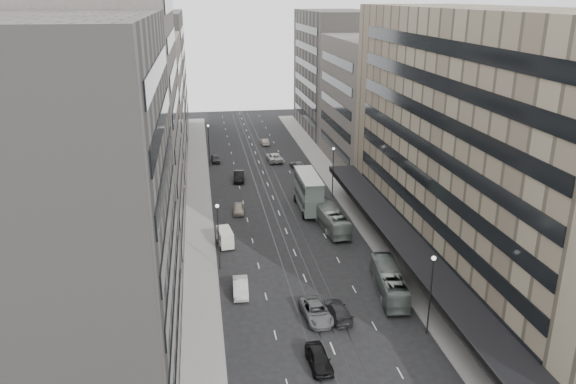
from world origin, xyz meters
TOP-DOWN VIEW (x-y plane):
  - ground at (0.00, 0.00)m, footprint 220.00×220.00m
  - sidewalk_right at (12.00, 37.50)m, footprint 4.00×125.00m
  - sidewalk_left at (-12.00, 37.50)m, footprint 4.00×125.00m
  - department_store at (21.45, 8.00)m, footprint 19.20×60.00m
  - building_right_mid at (21.50, 52.00)m, footprint 15.00×28.00m
  - building_right_far at (21.50, 82.00)m, footprint 15.00×32.00m
  - building_left_a at (-21.50, -8.00)m, footprint 15.00×28.00m
  - building_left_b at (-21.50, 19.00)m, footprint 15.00×26.00m
  - building_left_c at (-21.50, 46.00)m, footprint 15.00×28.00m
  - building_left_d at (-21.50, 79.00)m, footprint 15.00×38.00m
  - lamp_right_near at (9.70, -5.00)m, footprint 0.44×0.44m
  - lamp_right_far at (9.70, 35.00)m, footprint 0.44×0.44m
  - lamp_left_near at (-9.70, 12.00)m, footprint 0.44×0.44m
  - lamp_left_far at (-9.70, 55.00)m, footprint 0.44×0.44m
  - bus_near at (8.50, 3.03)m, footprint 3.83×10.77m
  - bus_far at (6.32, 21.93)m, footprint 3.37×11.17m
  - double_decker at (4.64, 29.72)m, footprint 3.23×10.27m
  - panel_van at (-8.69, 18.32)m, footprint 2.25×3.93m
  - sedan_0 at (-1.83, -8.41)m, footprint 2.05×4.69m
  - sedan_1 at (-7.68, 5.58)m, footprint 1.84×4.78m
  - sedan_2 at (-0.48, -0.70)m, footprint 2.96×5.80m
  - sedan_3 at (1.74, -0.81)m, footprint 2.49×5.32m
  - sedan_4 at (-6.08, 30.00)m, footprint 1.95×4.25m
  - sedan_5 at (-4.81, 45.78)m, footprint 2.18×5.25m
  - sedan_6 at (3.09, 57.09)m, footprint 3.07×6.08m
  - sedan_7 at (6.78, 50.85)m, footprint 2.80×5.57m
  - sedan_8 at (-8.50, 58.26)m, footprint 1.89×4.18m
  - sedan_9 at (2.75, 70.33)m, footprint 1.70×4.17m

SIDE VIEW (x-z plane):
  - ground at x=0.00m, z-range 0.00..0.00m
  - sidewalk_right at x=12.00m, z-range 0.00..0.15m
  - sidewalk_left at x=-12.00m, z-range 0.00..0.15m
  - sedan_9 at x=2.75m, z-range 0.00..1.34m
  - sedan_8 at x=-8.50m, z-range 0.00..1.39m
  - sedan_4 at x=-6.08m, z-range 0.00..1.41m
  - sedan_3 at x=1.74m, z-range 0.00..1.50m
  - sedan_1 at x=-7.68m, z-range 0.00..1.55m
  - sedan_7 at x=6.78m, z-range 0.00..1.55m
  - sedan_2 at x=-0.48m, z-range 0.00..1.57m
  - sedan_0 at x=-1.83m, z-range 0.00..1.57m
  - sedan_6 at x=3.09m, z-range 0.00..1.65m
  - sedan_5 at x=-4.81m, z-range 0.00..1.69m
  - panel_van at x=-8.69m, z-range 0.12..2.47m
  - bus_near at x=8.50m, z-range 0.00..2.94m
  - bus_far at x=6.32m, z-range 0.00..3.07m
  - double_decker at x=4.64m, z-range 0.22..5.83m
  - lamp_right_near at x=9.70m, z-range 1.04..9.36m
  - lamp_right_far at x=9.70m, z-range 1.04..9.36m
  - lamp_left_near at x=-9.70m, z-range 1.04..9.36m
  - lamp_left_far at x=-9.70m, z-range 1.04..9.36m
  - building_right_mid at x=21.50m, z-range 0.00..24.00m
  - building_left_c at x=-21.50m, z-range 0.00..25.00m
  - building_right_far at x=21.50m, z-range 0.00..28.00m
  - building_left_d at x=-21.50m, z-range 0.00..28.00m
  - department_store at x=21.45m, z-range -0.05..29.95m
  - building_left_a at x=-21.50m, z-range 0.00..30.00m
  - building_left_b at x=-21.50m, z-range 0.00..34.00m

